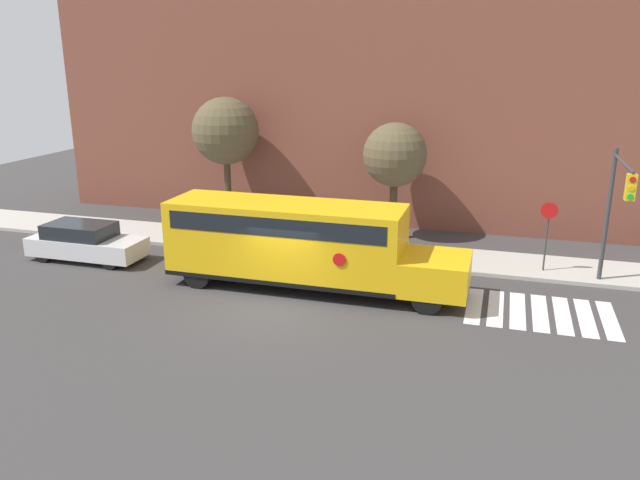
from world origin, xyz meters
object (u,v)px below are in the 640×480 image
(stop_sign, at_px, (547,228))
(tree_far_sidewalk, at_px, (395,156))
(traffic_light, at_px, (616,202))
(tree_near_sidewalk, at_px, (226,132))
(parked_car, at_px, (85,242))
(school_bus, at_px, (298,241))

(stop_sign, distance_m, tree_far_sidewalk, 7.42)
(traffic_light, distance_m, tree_near_sidewalk, 17.32)
(tree_near_sidewalk, xyz_separation_m, tree_far_sidewalk, (8.20, -0.12, -0.76))
(stop_sign, distance_m, tree_near_sidewalk, 15.24)
(parked_car, xyz_separation_m, traffic_light, (19.88, 1.88, 2.60))
(parked_car, bearing_deg, tree_far_sidewalk, 30.00)
(school_bus, relative_size, traffic_light, 2.14)
(stop_sign, height_order, tree_near_sidewalk, tree_near_sidewalk)
(school_bus, relative_size, stop_sign, 3.77)
(tree_near_sidewalk, distance_m, tree_far_sidewalk, 8.23)
(tree_far_sidewalk, bearing_deg, parked_car, -150.00)
(parked_car, height_order, stop_sign, stop_sign)
(tree_far_sidewalk, bearing_deg, tree_near_sidewalk, 179.13)
(stop_sign, bearing_deg, parked_car, -168.87)
(school_bus, relative_size, tree_near_sidewalk, 1.72)
(parked_car, bearing_deg, stop_sign, 11.13)
(parked_car, bearing_deg, tree_near_sidewalk, 63.97)
(school_bus, xyz_separation_m, traffic_light, (10.52, 2.38, 1.59))
(parked_car, xyz_separation_m, tree_near_sidewalk, (3.30, 6.76, 3.82))
(school_bus, relative_size, parked_car, 2.25)
(tree_near_sidewalk, height_order, tree_far_sidewalk, tree_near_sidewalk)
(traffic_light, relative_size, tree_near_sidewalk, 0.81)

